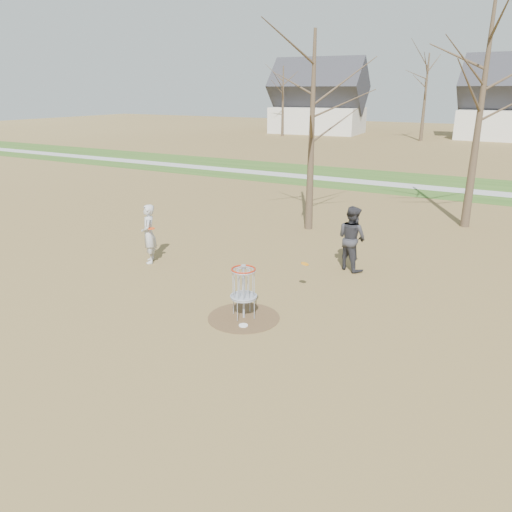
# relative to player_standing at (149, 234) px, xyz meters

# --- Properties ---
(ground) EXTENTS (160.00, 160.00, 0.00)m
(ground) POSITION_rel_player_standing_xyz_m (4.83, -2.11, -0.96)
(ground) COLOR brown
(ground) RESTS_ON ground
(green_band) EXTENTS (160.00, 8.00, 0.01)m
(green_band) POSITION_rel_player_standing_xyz_m (4.83, 18.89, -0.95)
(green_band) COLOR #2D5119
(green_band) RESTS_ON ground
(footpath) EXTENTS (160.00, 1.50, 0.01)m
(footpath) POSITION_rel_player_standing_xyz_m (4.83, 17.89, -0.94)
(footpath) COLOR #9E9E99
(footpath) RESTS_ON green_band
(dirt_circle) EXTENTS (1.80, 1.80, 0.01)m
(dirt_circle) POSITION_rel_player_standing_xyz_m (4.83, -2.11, -0.95)
(dirt_circle) COLOR #47331E
(dirt_circle) RESTS_ON ground
(player_standing) EXTENTS (0.80, 0.83, 1.92)m
(player_standing) POSITION_rel_player_standing_xyz_m (0.00, 0.00, 0.00)
(player_standing) COLOR #B4B4B4
(player_standing) RESTS_ON ground
(player_throwing) EXTENTS (1.22, 1.11, 2.03)m
(player_throwing) POSITION_rel_player_standing_xyz_m (5.93, 2.58, 0.06)
(player_throwing) COLOR #2D2D31
(player_throwing) RESTS_ON ground
(disc_grounded) EXTENTS (0.22, 0.22, 0.02)m
(disc_grounded) POSITION_rel_player_standing_xyz_m (5.06, -2.52, -0.94)
(disc_grounded) COLOR white
(disc_grounded) RESTS_ON dirt_circle
(discs_in_play) EXTENTS (5.45, 0.43, 0.40)m
(discs_in_play) POSITION_rel_player_standing_xyz_m (3.00, -0.05, 0.08)
(discs_in_play) COLOR orange
(discs_in_play) RESTS_ON ground
(disc_golf_basket) EXTENTS (0.64, 0.64, 1.35)m
(disc_golf_basket) POSITION_rel_player_standing_xyz_m (4.83, -2.11, -0.05)
(disc_golf_basket) COLOR #9EA3AD
(disc_golf_basket) RESTS_ON ground
(bare_trees) EXTENTS (52.62, 44.98, 9.00)m
(bare_trees) POSITION_rel_player_standing_xyz_m (6.61, 33.68, 4.39)
(bare_trees) COLOR #382B1E
(bare_trees) RESTS_ON ground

